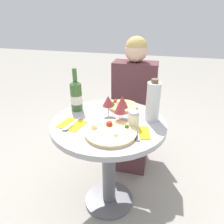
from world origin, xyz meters
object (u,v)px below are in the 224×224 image
at_px(chair_behind_diner, 134,116).
at_px(wine_bottle, 76,95).
at_px(seated_diner, 132,111).
at_px(tall_carafe, 153,101).
at_px(dining_table, 109,143).
at_px(pizza_large, 110,132).

height_order(chair_behind_diner, wine_bottle, wine_bottle).
relative_size(seated_diner, tall_carafe, 4.21).
bearing_deg(wine_bottle, chair_behind_diner, 59.82).
bearing_deg(seated_diner, dining_table, 82.94).
bearing_deg(wine_bottle, pizza_large, -39.85).
xyz_separation_m(chair_behind_diner, tall_carafe, (0.20, -0.62, 0.43)).
relative_size(dining_table, wine_bottle, 2.47).
height_order(chair_behind_diner, tall_carafe, tall_carafe).
height_order(dining_table, seated_diner, seated_diner).
bearing_deg(seated_diner, chair_behind_diner, -90.00).
bearing_deg(pizza_large, chair_behind_diner, 88.59).
height_order(dining_table, chair_behind_diner, chair_behind_diner).
bearing_deg(chair_behind_diner, pizza_large, 88.59).
distance_m(seated_diner, wine_bottle, 0.65).
bearing_deg(dining_table, seated_diner, 82.94).
bearing_deg(tall_carafe, pizza_large, -132.27).
distance_m(dining_table, wine_bottle, 0.42).
bearing_deg(pizza_large, seated_diner, 88.33).
xyz_separation_m(dining_table, seated_diner, (0.07, 0.59, -0.01)).
bearing_deg(chair_behind_diner, dining_table, 84.24).
xyz_separation_m(dining_table, wine_bottle, (-0.28, 0.12, 0.29)).
bearing_deg(dining_table, pizza_large, -70.91).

